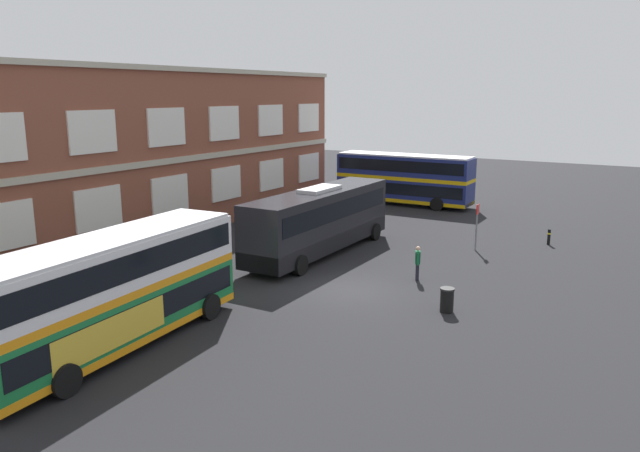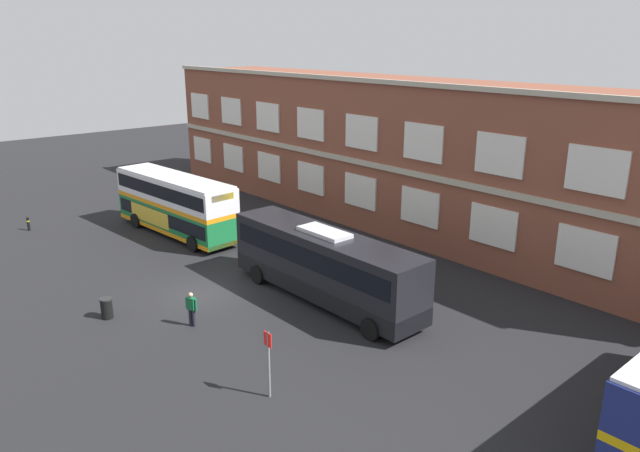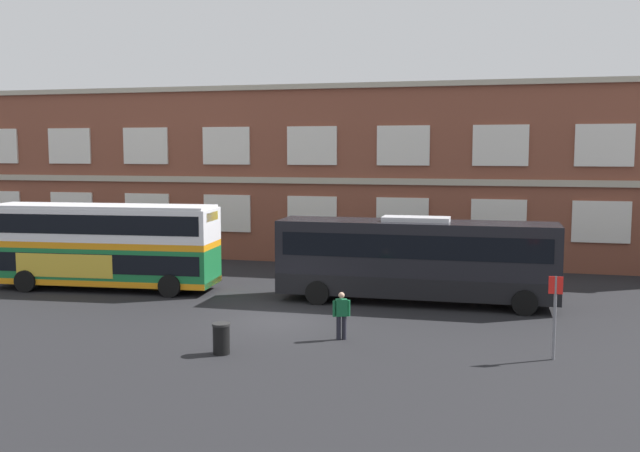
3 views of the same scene
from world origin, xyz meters
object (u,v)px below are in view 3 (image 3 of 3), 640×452
object	(u,v)px
touring_coach	(415,260)
bus_stand_flag	(555,309)
double_decker_near	(103,245)
waiting_passenger	(341,314)
station_litter_bin	(221,338)

from	to	relation	value
touring_coach	bus_stand_flag	size ratio (longest dim) A/B	4.45
double_decker_near	bus_stand_flag	world-z (taller)	double_decker_near
bus_stand_flag	waiting_passenger	bearing A→B (deg)	174.28
double_decker_near	station_litter_bin	world-z (taller)	double_decker_near
double_decker_near	waiting_passenger	bearing A→B (deg)	-25.16
waiting_passenger	station_litter_bin	distance (m)	4.40
station_litter_bin	bus_stand_flag	bearing A→B (deg)	10.72
double_decker_near	station_litter_bin	bearing A→B (deg)	-42.59
double_decker_near	touring_coach	xyz separation A→B (m)	(14.91, 0.49, -0.24)
waiting_passenger	bus_stand_flag	bearing A→B (deg)	-5.72
double_decker_near	touring_coach	bearing A→B (deg)	1.88
waiting_passenger	station_litter_bin	xyz separation A→B (m)	(-3.44, -2.71, -0.41)
touring_coach	waiting_passenger	world-z (taller)	touring_coach
station_litter_bin	touring_coach	bearing A→B (deg)	60.50
bus_stand_flag	double_decker_near	bearing A→B (deg)	161.24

